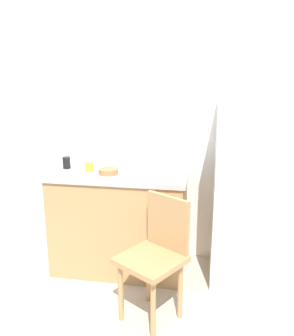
% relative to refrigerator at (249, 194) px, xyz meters
% --- Properties ---
extents(ground_plane, '(8.00, 8.00, 0.00)m').
position_rel_refrigerator_xyz_m(ground_plane, '(-0.65, -0.67, -0.76)').
color(ground_plane, '#BCB2A3').
extents(back_wall, '(4.80, 0.10, 2.58)m').
position_rel_refrigerator_xyz_m(back_wall, '(-0.65, 0.33, 0.53)').
color(back_wall, white).
rests_on(back_wall, ground_plane).
extents(cabinet_base, '(1.14, 0.60, 0.87)m').
position_rel_refrigerator_xyz_m(cabinet_base, '(-1.09, -0.02, -0.32)').
color(cabinet_base, tan).
rests_on(cabinet_base, ground_plane).
extents(countertop, '(1.18, 0.64, 0.04)m').
position_rel_refrigerator_xyz_m(countertop, '(-1.09, -0.02, 0.13)').
color(countertop, '#B7B7BC').
rests_on(countertop, cabinet_base).
extents(faucet, '(0.02, 0.02, 0.27)m').
position_rel_refrigerator_xyz_m(faucet, '(-1.10, 0.23, 0.29)').
color(faucet, '#B7B7BC').
rests_on(faucet, countertop).
extents(refrigerator, '(0.57, 0.57, 1.52)m').
position_rel_refrigerator_xyz_m(refrigerator, '(0.00, 0.00, 0.00)').
color(refrigerator, silver).
rests_on(refrigerator, ground_plane).
extents(chair, '(0.55, 0.55, 0.89)m').
position_rel_refrigerator_xyz_m(chair, '(-0.67, -0.64, -0.26)').
color(chair, tan).
rests_on(chair, ground_plane).
extents(dish_tray, '(0.28, 0.20, 0.05)m').
position_rel_refrigerator_xyz_m(dish_tray, '(-0.88, 0.01, 0.17)').
color(dish_tray, white).
rests_on(dish_tray, countertop).
extents(terracotta_bowl, '(0.16, 0.16, 0.04)m').
position_rel_refrigerator_xyz_m(terracotta_bowl, '(-1.15, -0.12, 0.17)').
color(terracotta_bowl, '#C67042').
rests_on(terracotta_bowl, countertop).
extents(cup_black, '(0.07, 0.07, 0.10)m').
position_rel_refrigerator_xyz_m(cup_black, '(-1.56, -0.02, 0.20)').
color(cup_black, black).
rests_on(cup_black, countertop).
extents(cup_yellow, '(0.07, 0.07, 0.07)m').
position_rel_refrigerator_xyz_m(cup_yellow, '(-1.34, -0.07, 0.19)').
color(cup_yellow, yellow).
rests_on(cup_yellow, countertop).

